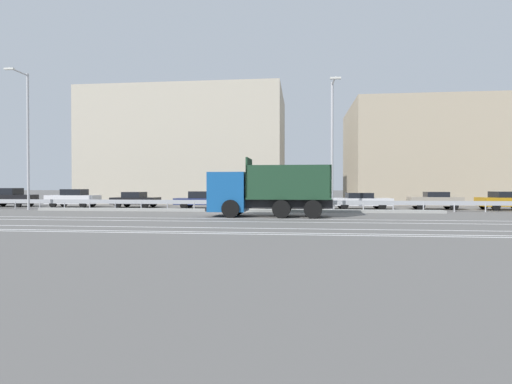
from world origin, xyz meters
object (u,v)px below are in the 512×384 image
Objects in this scene: parked_car_2 at (135,199)px; parked_car_3 at (204,200)px; median_road_sign at (319,195)px; parked_car_6 at (435,200)px; parked_car_5 at (361,201)px; dump_truck at (254,194)px; parked_car_4 at (284,200)px; street_lamp_1 at (332,140)px; parked_car_0 at (10,198)px; parked_car_7 at (505,201)px; street_lamp_0 at (27,135)px; parked_car_1 at (73,198)px.

parked_car_3 reaches higher than parked_car_2.
parked_car_3 is (-9.28, 4.15, -0.53)m from median_road_sign.
parked_car_6 is at bearing 25.37° from median_road_sign.
parked_car_6 is at bearing 89.76° from parked_car_5.
parked_car_4 is (1.49, 8.81, -0.60)m from dump_truck.
parked_car_0 is (-27.97, 4.62, -4.21)m from street_lamp_1.
parked_car_7 reaches higher than parked_car_2.
street_lamp_0 is at bearing 101.36° from parked_car_6.
parked_car_5 is at bearing 87.20° from parked_car_0.
parked_car_5 is (7.58, 8.62, -0.66)m from dump_truck.
street_lamp_0 is at bearing -83.27° from parked_car_5.
parked_car_4 is (24.44, -0.24, -0.08)m from parked_car_0.
parked_car_0 is at bearing -90.56° from parked_car_3.
parked_car_2 is at bearing 51.55° from dump_truck.
parked_car_5 is 1.20× the size of parked_car_7.
parked_car_5 is (30.53, -0.42, -0.14)m from parked_car_0.
parked_car_4 is at bearing 87.44° from parked_car_0.
parked_car_5 is (2.56, 4.19, -4.35)m from street_lamp_1.
parked_car_2 is at bearing 163.32° from median_road_sign.
dump_truck is 24.67m from parked_car_0.
street_lamp_0 is 14.26m from parked_car_3.
parked_car_1 reaches higher than parked_car_6.
parked_car_0 is at bearing 88.48° from parked_car_1.
parked_car_2 is 0.99× the size of parked_car_6.
street_lamp_0 reaches higher than dump_truck.
parked_car_0 is at bearing -93.57° from parked_car_5.
parked_car_7 is at bearing -90.23° from parked_car_6.
parked_car_5 is (6.10, -0.19, -0.06)m from parked_car_4.
parked_car_1 is (-16.95, 9.05, -0.55)m from dump_truck.
parked_car_0 reaches higher than parked_car_6.
median_road_sign is 5.06m from parked_car_4.
parked_car_6 reaches higher than parked_car_5.
street_lamp_0 reaches higher than parked_car_5.
median_road_sign is at bearing 74.62° from parked_car_2.
parked_car_5 is 1.19× the size of parked_car_6.
parked_car_2 is at bearing -94.25° from parked_car_5.
parked_car_7 is at bearing 86.99° from parked_car_5.
dump_truck is 3.18× the size of median_road_sign.
parked_car_1 is 1.10× the size of parked_car_7.
parked_car_5 is at bearing -93.23° from parked_car_7.
parked_car_1 is 18.44m from parked_car_4.
median_road_sign is at bearing -43.05° from parked_car_5.
parked_car_6 is (36.28, -0.17, -0.10)m from parked_car_0.
median_road_sign is 27.41m from parked_car_0.
parked_car_7 is (16.94, -0.23, -0.01)m from parked_car_4.
dump_truck is 1.56× the size of parked_car_5.
parked_car_1 is 0.92× the size of parked_car_5.
parked_car_2 is at bearing 164.02° from street_lamp_1.
parked_car_6 is at bearing -91.90° from parked_car_1.
dump_truck is at bearing 66.48° from parked_car_0.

